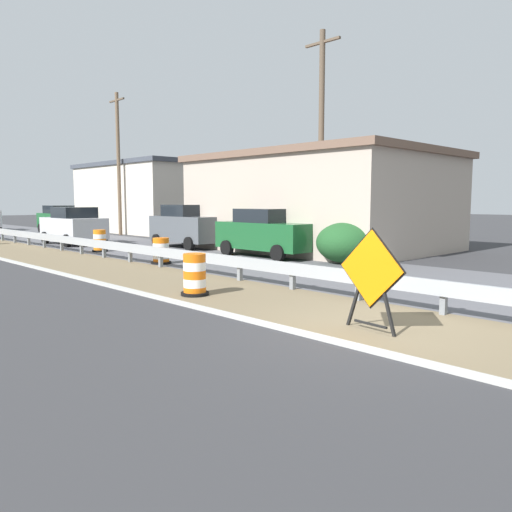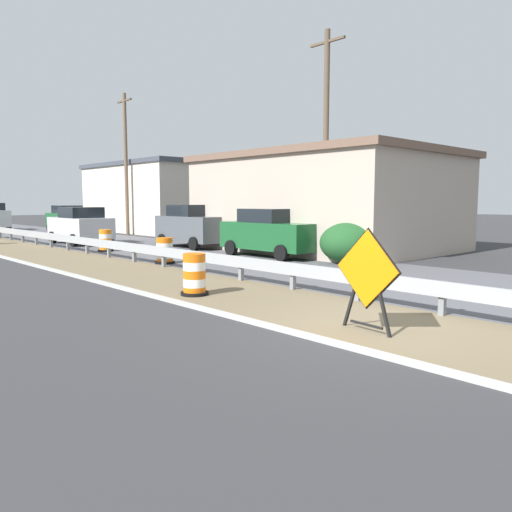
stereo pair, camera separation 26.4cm
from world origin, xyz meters
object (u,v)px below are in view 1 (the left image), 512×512
traffic_barrel_nearest (195,277)px  car_mid_far_lane (187,226)px  car_distant_a (60,219)px  utility_pole_mid (119,162)px  traffic_barrel_mid (100,242)px  car_trailing_far_lane (74,226)px  car_trailing_near_lane (267,233)px  utility_pole_near (321,140)px  warning_sign_diamond (371,274)px  traffic_barrel_close (161,252)px

traffic_barrel_nearest → car_mid_far_lane: 12.83m
car_distant_a → utility_pole_mid: bearing=20.3°
traffic_barrel_mid → car_trailing_far_lane: size_ratio=0.24×
traffic_barrel_nearest → car_mid_far_lane: size_ratio=0.25×
car_trailing_near_lane → car_mid_far_lane: (-0.02, 5.55, 0.06)m
car_mid_far_lane → utility_pole_mid: (2.28, 10.60, 3.80)m
traffic_barrel_nearest → car_trailing_near_lane: car_trailing_near_lane is taller
car_distant_a → utility_pole_near: 22.72m
traffic_barrel_nearest → car_trailing_far_lane: bearing=75.2°
warning_sign_diamond → car_mid_far_lane: car_mid_far_lane is taller
utility_pole_mid → traffic_barrel_nearest: bearing=-114.8°
car_distant_a → utility_pole_near: utility_pole_near is taller
traffic_barrel_nearest → car_trailing_far_lane: 16.71m
car_trailing_far_lane → car_distant_a: 10.78m
car_trailing_far_lane → utility_pole_mid: utility_pole_mid is taller
traffic_barrel_mid → utility_pole_mid: size_ratio=0.11×
traffic_barrel_close → car_distant_a: bearing=76.5°
traffic_barrel_close → car_trailing_far_lane: size_ratio=0.23×
traffic_barrel_close → utility_pole_near: bearing=-14.5°
warning_sign_diamond → car_trailing_far_lane: size_ratio=0.44×
car_distant_a → utility_pole_near: size_ratio=0.47×
traffic_barrel_close → car_distant_a: size_ratio=0.22×
car_trailing_near_lane → car_distant_a: (0.36, 21.44, -0.01)m
traffic_barrel_mid → utility_pole_near: 10.86m
warning_sign_diamond → traffic_barrel_nearest: bearing=-82.0°
warning_sign_diamond → car_distant_a: 32.13m
car_trailing_near_lane → car_mid_far_lane: bearing=-179.7°
traffic_barrel_nearest → car_distant_a: bearing=73.5°
traffic_barrel_close → traffic_barrel_mid: traffic_barrel_mid is taller
traffic_barrel_close → traffic_barrel_nearest: bearing=-116.4°
warning_sign_diamond → utility_pole_mid: bearing=-104.2°
car_mid_far_lane → car_trailing_near_lane: bearing=0.8°
car_trailing_near_lane → car_trailing_far_lane: bearing=-164.0°
traffic_barrel_close → car_mid_far_lane: bearing=45.4°
traffic_barrel_nearest → traffic_barrel_mid: traffic_barrel_nearest is taller
warning_sign_diamond → traffic_barrel_close: warning_sign_diamond is taller
traffic_barrel_close → utility_pole_near: utility_pole_near is taller
traffic_barrel_close → traffic_barrel_mid: size_ratio=0.96×
car_mid_far_lane → car_trailing_far_lane: size_ratio=0.99×
car_trailing_near_lane → car_mid_far_lane: car_mid_far_lane is taller
warning_sign_diamond → utility_pole_mid: utility_pole_mid is taller
traffic_barrel_nearest → car_distant_a: car_distant_a is taller
utility_pole_mid → traffic_barrel_mid: bearing=-123.7°
car_trailing_far_lane → car_distant_a: size_ratio=0.95×
car_mid_far_lane → car_distant_a: 15.89m
car_trailing_near_lane → utility_pole_near: size_ratio=0.48×
traffic_barrel_nearest → traffic_barrel_mid: bearing=73.7°
warning_sign_diamond → utility_pole_mid: (9.55, 25.92, 3.83)m
traffic_barrel_close → car_trailing_near_lane: bearing=-11.8°
traffic_barrel_close → traffic_barrel_mid: 5.71m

